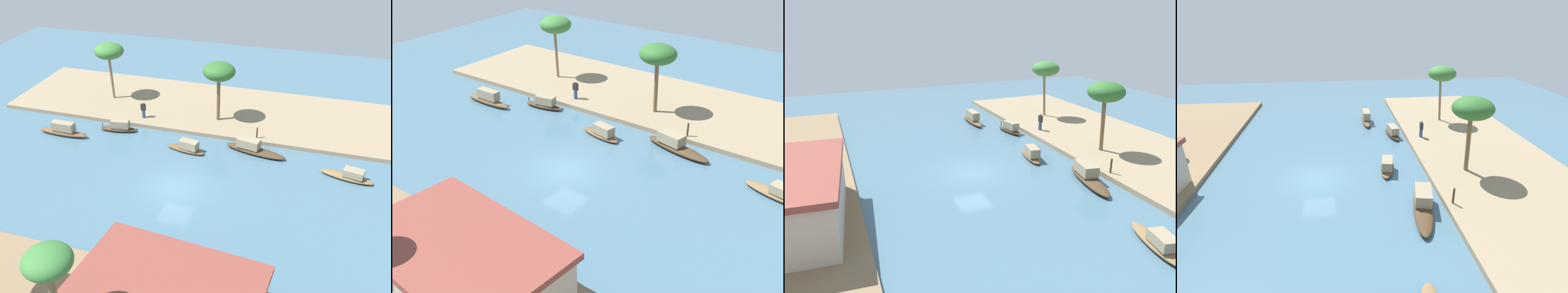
% 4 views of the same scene
% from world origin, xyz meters
% --- Properties ---
extents(river_water, '(70.14, 70.14, 0.00)m').
position_xyz_m(river_water, '(0.00, 0.00, 0.00)').
color(river_water, '#476B7F').
rests_on(river_water, ground).
extents(riverbank_left, '(42.32, 11.13, 0.37)m').
position_xyz_m(riverbank_left, '(0.00, -13.91, 0.19)').
color(riverbank_left, '#937F60').
rests_on(riverbank_left, ground).
extents(sampan_with_red_awning, '(3.69, 1.63, 1.09)m').
position_xyz_m(sampan_with_red_awning, '(0.78, -5.46, 0.41)').
color(sampan_with_red_awning, brown).
rests_on(sampan_with_red_awning, river_water).
extents(sampan_near_left_bank, '(5.50, 2.26, 1.25)m').
position_xyz_m(sampan_near_left_bank, '(-4.74, -6.86, 0.45)').
color(sampan_near_left_bank, '#47331E').
rests_on(sampan_near_left_bank, river_water).
extents(sampan_midstream, '(3.60, 1.42, 1.11)m').
position_xyz_m(sampan_midstream, '(7.91, -7.15, 0.43)').
color(sampan_midstream, '#47331E').
rests_on(sampan_midstream, river_water).
extents(sampan_downstream_large, '(4.87, 0.96, 1.33)m').
position_xyz_m(sampan_downstream_large, '(12.47, -4.94, 0.50)').
color(sampan_downstream_large, brown).
rests_on(sampan_downstream_large, river_water).
extents(person_on_near_bank, '(0.46, 0.33, 1.66)m').
position_xyz_m(person_on_near_bank, '(6.50, -9.70, 1.16)').
color(person_on_near_bank, '#33477A').
rests_on(person_on_near_bank, riverbank_left).
extents(mooring_post, '(0.14, 0.14, 1.08)m').
position_xyz_m(mooring_post, '(-4.70, -8.81, 0.91)').
color(mooring_post, '#4C3823').
rests_on(mooring_post, riverbank_left).
extents(palm_tree_left_near, '(2.99, 2.99, 5.76)m').
position_xyz_m(palm_tree_left_near, '(-0.49, -11.31, 5.22)').
color(palm_tree_left_near, brown).
rests_on(palm_tree_left_near, riverbank_left).
extents(palm_tree_left_far, '(2.94, 2.94, 5.97)m').
position_xyz_m(palm_tree_left_far, '(11.27, -12.97, 5.47)').
color(palm_tree_left_far, '#7F6647').
rests_on(palm_tree_left_far, riverbank_left).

